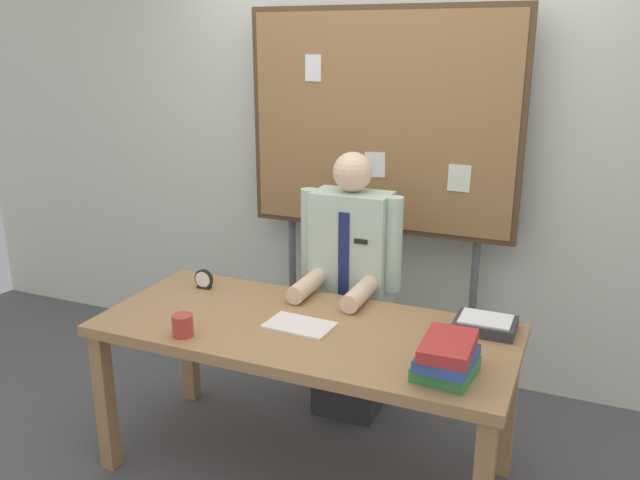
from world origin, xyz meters
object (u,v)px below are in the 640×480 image
Objects in this scene: person at (350,297)px; paper_tray at (485,324)px; desk at (304,342)px; desk_clock at (204,280)px; open_notebook at (299,325)px; book_stack at (447,358)px; coffee_mug at (183,325)px; bulletin_board at (380,127)px.

person reaches higher than paper_tray.
desk_clock is at bearing 161.99° from desk.
open_notebook is at bearing -91.37° from person.
book_stack is 0.98× the size of open_notebook.
open_notebook is (-0.70, 0.18, -0.07)m from book_stack.
paper_tray is at bearing 2.03° from desk_clock.
desk is at bearing -90.00° from person.
bulletin_board is at bearing 71.73° from coffee_mug.
desk is at bearing 54.04° from open_notebook.
bulletin_board reaches higher than desk.
desk is at bearing -160.50° from paper_tray.
open_notebook is 0.51m from coffee_mug.
desk_clock is 1.06× the size of coffee_mug.
paper_tray is at bearing 25.47° from coffee_mug.
desk is 0.73m from book_stack.
bulletin_board is 22.55× the size of coffee_mug.
coffee_mug is 1.32m from paper_tray.
bulletin_board is 21.37× the size of desk_clock.
person is at bearing 88.63° from open_notebook.
desk_clock reaches higher than paper_tray.
bulletin_board is 7.41× the size of book_stack.
desk_clock is at bearing -151.01° from person.
paper_tray is at bearing 20.48° from open_notebook.
bulletin_board is (0.00, 0.44, 0.84)m from person.
book_stack is (0.68, -0.79, 0.15)m from person.
desk is 0.87× the size of bulletin_board.
book_stack is at bearing -16.58° from desk.
coffee_mug is at bearing -146.47° from open_notebook.
person is 0.95m from bulletin_board.
open_notebook is at bearing -125.96° from desk.
person is 4.96× the size of book_stack.
bulletin_board is 8.29× the size of paper_tray.
desk is at bearing -90.00° from bulletin_board.
desk is 6.29× the size of open_notebook.
bulletin_board reaches higher than desk_clock.
book_stack reaches higher than paper_tray.
book_stack is (0.68, -1.23, -0.69)m from bulletin_board.
desk_clock is at bearing -177.97° from paper_tray.
bulletin_board is 1.57m from book_stack.
desk is 7.18× the size of paper_tray.
person is at bearing 28.99° from desk_clock.
person is (0.00, 0.59, 0.00)m from desk.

